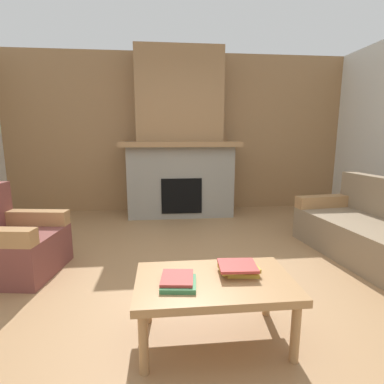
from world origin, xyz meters
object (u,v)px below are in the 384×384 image
at_px(fireplace, 180,145).
at_px(coffee_table, 214,287).
at_px(armchair, 11,244).
at_px(couch, 380,235).

distance_m(fireplace, coffee_table, 3.37).
bearing_deg(armchair, coffee_table, -32.95).
relative_size(fireplace, coffee_table, 2.70).
bearing_deg(couch, fireplace, 132.34).
bearing_deg(armchair, fireplace, 50.25).
height_order(couch, coffee_table, couch).
bearing_deg(fireplace, couch, -47.66).
xyz_separation_m(armchair, coffee_table, (1.78, -1.16, 0.08)).
bearing_deg(coffee_table, fireplace, 90.31).
height_order(fireplace, coffee_table, fireplace).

